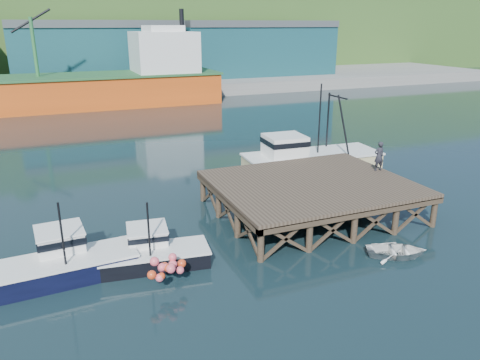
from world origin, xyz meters
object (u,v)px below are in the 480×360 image
boat_navy (64,260)px  dinghy (397,251)px  trawler (310,158)px  dockworker (379,156)px  boat_black (149,252)px

boat_navy → dinghy: boat_navy is taller
boat_navy → trawler: size_ratio=0.61×
trawler → boat_navy: bearing=-150.8°
boat_navy → dinghy: (16.15, -4.56, -0.51)m
dinghy → dockworker: 8.90m
dinghy → boat_black: bearing=95.7°
dinghy → dockworker: size_ratio=1.55×
dockworker → dinghy: bearing=61.1°
boat_black → dinghy: (12.12, -4.17, -0.35)m
boat_navy → dockworker: 20.74m
dockworker → trawler: bearing=-74.8°
trawler → dinghy: bearing=-97.9°
boat_black → boat_navy: bearing=-178.1°
boat_black → dinghy: bearing=-11.6°
boat_black → dinghy: boat_black is taller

